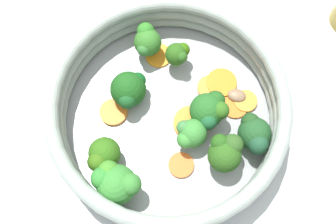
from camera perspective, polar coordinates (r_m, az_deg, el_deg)
The scene contains 24 objects.
ground_plane at distance 0.52m, azimuth -0.00°, elevation -0.94°, with size 4.00×4.00×0.00m, color #B5BCBC.
skillet at distance 0.52m, azimuth -0.00°, elevation -0.75°, with size 0.28×0.28×0.01m, color #939699.
skillet_rim_wall at distance 0.49m, azimuth -0.00°, elevation 0.49°, with size 0.30×0.30×0.05m.
skillet_rivet_left at distance 0.48m, azimuth -3.90°, elevation -15.18°, with size 0.01×0.01×0.01m, color #909598.
skillet_rivet_right at distance 0.48m, azimuth 3.48°, elevation -15.28°, with size 0.01×0.01×0.01m, color #989395.
carrot_slice_0 at distance 0.53m, azimuth 11.16°, elevation 1.55°, with size 0.03×0.03×0.00m, color orange.
carrot_slice_1 at distance 0.49m, azimuth 1.92°, elevation -7.71°, with size 0.03×0.03×0.00m, color orange.
carrot_slice_2 at distance 0.49m, azimuth -7.82°, elevation -9.55°, with size 0.03×0.03×0.00m, color orange.
carrot_slice_3 at distance 0.55m, azimuth -1.37°, elevation 8.20°, with size 0.04×0.04×0.00m, color orange.
carrot_slice_4 at distance 0.53m, azimuth 7.75°, elevation 4.20°, with size 0.04×0.04×0.01m, color orange.
carrot_slice_5 at distance 0.52m, azimuth -7.91°, elevation -0.01°, with size 0.04×0.04×0.01m, color orange.
carrot_slice_6 at distance 0.53m, azimuth 6.18°, elevation 3.52°, with size 0.04×0.04×0.00m, color orange.
carrot_slice_7 at distance 0.51m, azimuth 3.23°, elevation -2.02°, with size 0.05×0.05×0.01m, color orange.
carrot_slice_8 at distance 0.52m, azimuth 9.65°, elevation 0.85°, with size 0.03×0.03×0.00m, color orange.
broccoli_floret_0 at distance 0.48m, azimuth 3.32°, elevation -3.18°, with size 0.04×0.04×0.04m.
broccoli_floret_1 at distance 0.48m, azimuth -9.48°, elevation -6.26°, with size 0.04×0.04×0.04m.
broccoli_floret_2 at distance 0.49m, azimuth 6.01°, elevation 0.29°, with size 0.05×0.05×0.05m.
broccoli_floret_3 at distance 0.52m, azimuth 1.43°, elevation 8.39°, with size 0.03×0.03×0.04m.
broccoli_floret_4 at distance 0.50m, azimuth -5.70°, elevation 3.22°, with size 0.05×0.05×0.05m.
broccoli_floret_5 at distance 0.49m, azimuth 12.43°, elevation -3.17°, with size 0.05×0.04×0.05m.
broccoli_floret_6 at distance 0.46m, azimuth -7.62°, elevation -10.12°, with size 0.05×0.06×0.05m.
broccoli_floret_7 at distance 0.53m, azimuth -3.04°, elevation 10.28°, with size 0.04×0.04×0.05m.
broccoli_floret_8 at distance 0.47m, azimuth 8.31°, elevation -5.83°, with size 0.05×0.04×0.05m.
mushroom_piece_0 at distance 0.52m, azimuth 9.95°, elevation 2.36°, with size 0.02×0.02×0.01m, color #82654A.
Camera 1 is at (0.16, 0.06, 0.49)m, focal length 42.00 mm.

